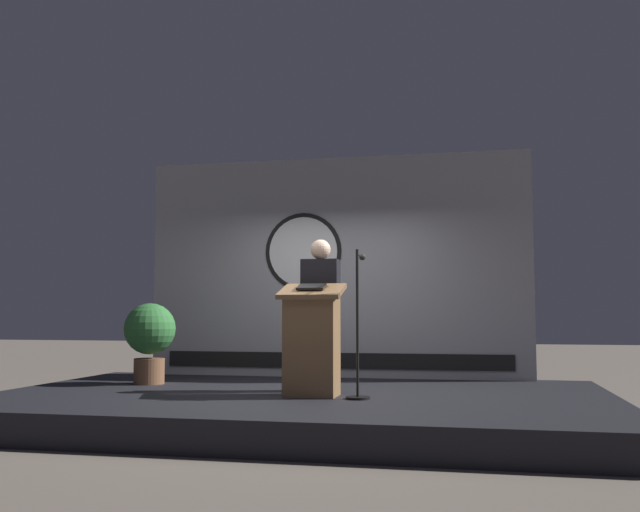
{
  "coord_description": "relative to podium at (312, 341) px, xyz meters",
  "views": [
    {
      "loc": [
        1.77,
        -7.36,
        1.13
      ],
      "look_at": [
        0.18,
        0.11,
        1.75
      ],
      "focal_mm": 39.91,
      "sensor_mm": 36.0,
      "label": 1
    }
  ],
  "objects": [
    {
      "name": "speaker_person",
      "position": [
        -0.01,
        0.48,
        0.28
      ],
      "size": [
        0.4,
        0.26,
        1.64
      ],
      "color": "black",
      "rests_on": "stage_platform"
    },
    {
      "name": "potted_plant",
      "position": [
        -2.16,
        0.81,
        0.02
      ],
      "size": [
        0.61,
        0.61,
        0.95
      ],
      "color": "brown",
      "rests_on": "stage_platform"
    },
    {
      "name": "stage_platform",
      "position": [
        -0.18,
        0.29,
        -0.71
      ],
      "size": [
        6.4,
        4.0,
        0.3
      ],
      "primitive_type": "cube",
      "color": "black",
      "rests_on": "ground"
    },
    {
      "name": "microphone_stand",
      "position": [
        0.49,
        -0.1,
        -0.04
      ],
      "size": [
        0.24,
        0.5,
        1.47
      ],
      "color": "black",
      "rests_on": "stage_platform"
    },
    {
      "name": "banner_display",
      "position": [
        -0.19,
        2.14,
        0.89
      ],
      "size": [
        5.08,
        0.12,
        2.9
      ],
      "color": "#9E9EA3",
      "rests_on": "stage_platform"
    },
    {
      "name": "ground_plane",
      "position": [
        -0.18,
        0.29,
        -0.86
      ],
      "size": [
        40.0,
        40.0,
        0.0
      ],
      "primitive_type": "plane",
      "color": "#6B6056"
    },
    {
      "name": "podium",
      "position": [
        0.0,
        0.0,
        0.0
      ],
      "size": [
        0.64,
        0.5,
        1.15
      ],
      "color": "olive",
      "rests_on": "stage_platform"
    }
  ]
}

